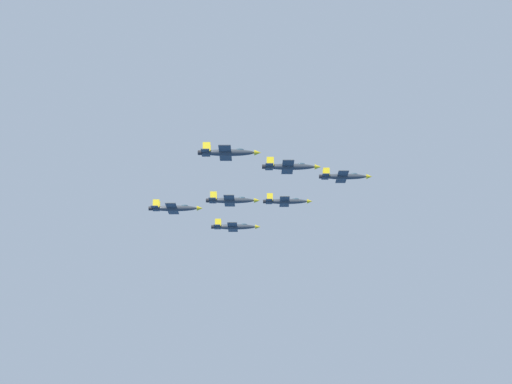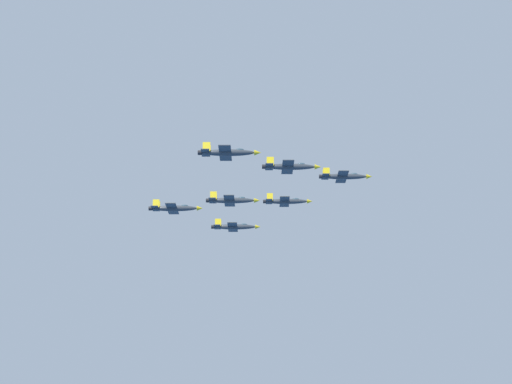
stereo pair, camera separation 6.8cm
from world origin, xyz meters
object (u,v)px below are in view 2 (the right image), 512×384
at_px(jet_lead, 344,176).
at_px(jet_right_wingman, 290,167).
at_px(jet_right_outer, 228,152).
at_px(jet_left_outer, 235,227).
at_px(jet_trailing, 175,208).
at_px(jet_left_wingman, 287,201).
at_px(jet_slot_rear, 232,200).

relative_size(jet_lead, jet_right_wingman, 0.96).
bearing_deg(jet_right_wingman, jet_right_outer, -140.27).
xyz_separation_m(jet_left_outer, jet_trailing, (1.68, 38.73, -4.30)).
xyz_separation_m(jet_right_wingman, jet_right_outer, (9.52, 23.98, -2.40)).
height_order(jet_left_wingman, jet_right_outer, jet_left_wingman).
relative_size(jet_lead, jet_slot_rear, 1.00).
xyz_separation_m(jet_left_outer, jet_slot_rear, (-15.68, 29.50, -1.43)).
bearing_deg(jet_trailing, jet_left_wingman, 23.45).
distance_m(jet_right_wingman, jet_left_outer, 53.99).
relative_size(jet_left_wingman, jet_trailing, 0.98).
bearing_deg(jet_left_outer, jet_lead, -40.11).
bearing_deg(jet_slot_rear, jet_lead, -0.08).
bearing_deg(jet_left_outer, jet_slot_rear, -89.75).
bearing_deg(jet_lead, jet_right_wingman, -140.04).
bearing_deg(jet_slot_rear, jet_right_wingman, -40.44).
xyz_separation_m(jet_right_outer, jet_slot_rear, (15.68, -29.50, -3.13)).
relative_size(jet_left_outer, jet_trailing, 1.03).
xyz_separation_m(jet_left_wingman, jet_right_outer, (-6.17, 53.48, -2.66)).
bearing_deg(jet_lead, jet_left_wingman, 139.23).
bearing_deg(jet_left_wingman, jet_left_outer, 140.18).
bearing_deg(jet_left_outer, jet_trailing, -120.21).
xyz_separation_m(jet_lead, jet_right_wingman, (9.51, 23.97, -3.33)).
bearing_deg(jet_trailing, jet_slot_rear, 0.42).
bearing_deg(jet_left_outer, jet_right_wingman, -68.33).
distance_m(jet_left_wingman, jet_right_outer, 53.90).
bearing_deg(jet_slot_rear, jet_left_outer, 89.92).
bearing_deg(jet_lead, jet_slot_rear, 179.59).
xyz_separation_m(jet_lead, jet_left_outer, (50.39, -11.06, -7.43)).
bearing_deg(jet_right_wingman, jet_left_wingman, 89.36).
distance_m(jet_right_wingman, jet_trailing, 43.53).
bearing_deg(jet_left_wingman, jet_lead, -39.81).
xyz_separation_m(jet_left_wingman, jet_right_wingman, (-15.68, 29.50, -0.26)).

